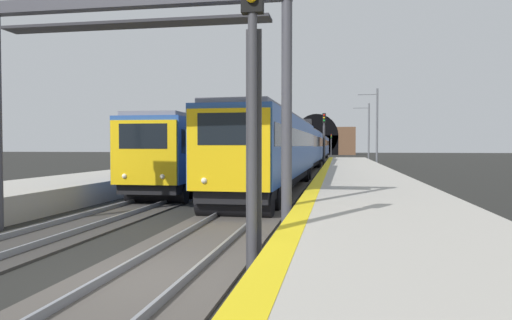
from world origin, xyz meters
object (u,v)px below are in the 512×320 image
object	(u,v)px
overhead_signal_gantry	(133,53)
catenary_mast_far	(368,133)
railway_signal_near	(253,104)
railway_signal_mid	(324,135)
catenary_mast_near	(377,128)
train_adjacent_platform	(236,149)
railway_signal_far	(331,143)
train_main_approaching	(309,147)

from	to	relation	value
overhead_signal_gantry	catenary_mast_far	bearing A→B (deg)	-10.59
railway_signal_near	railway_signal_mid	size ratio (longest dim) A/B	0.92
catenary_mast_near	catenary_mast_far	distance (m)	13.20
train_adjacent_platform	railway_signal_far	xyz separation A→B (m)	(72.92, -6.35, 0.89)
train_adjacent_platform	catenary_mast_far	world-z (taller)	catenary_mast_far
train_main_approaching	catenary_mast_near	size ratio (longest dim) A/B	9.59
railway_signal_far	catenary_mast_near	size ratio (longest dim) A/B	0.61
railway_signal_near	catenary_mast_near	world-z (taller)	catenary_mast_near
train_main_approaching	overhead_signal_gantry	size ratio (longest dim) A/B	9.14
train_main_approaching	railway_signal_far	bearing A→B (deg)	178.86
railway_signal_far	catenary_mast_far	world-z (taller)	catenary_mast_far
train_main_approaching	catenary_mast_far	bearing A→B (deg)	139.58
train_adjacent_platform	overhead_signal_gantry	size ratio (longest dim) A/B	4.21
train_main_approaching	catenary_mast_far	size ratio (longest dim) A/B	10.02
train_main_approaching	train_adjacent_platform	world-z (taller)	train_main_approaching
overhead_signal_gantry	catenary_mast_far	world-z (taller)	catenary_mast_far
train_main_approaching	railway_signal_mid	xyz separation A→B (m)	(-3.45, -1.89, 1.23)
overhead_signal_gantry	railway_signal_near	bearing A→B (deg)	-135.22
overhead_signal_gantry	catenary_mast_near	world-z (taller)	catenary_mast_near
train_adjacent_platform	railway_signal_near	size ratio (longest dim) A/B	6.70
railway_signal_near	train_adjacent_platform	bearing A→B (deg)	-167.12
train_adjacent_platform	catenary_mast_far	size ratio (longest dim) A/B	4.62
railway_signal_near	railway_signal_mid	world-z (taller)	railway_signal_mid
train_main_approaching	overhead_signal_gantry	distance (m)	43.00
train_main_approaching	railway_signal_mid	bearing A→B (deg)	29.54
railway_signal_far	catenary_mast_near	bearing A→B (deg)	5.33
train_main_approaching	train_adjacent_platform	size ratio (longest dim) A/B	2.17
overhead_signal_gantry	catenary_mast_far	distance (m)	52.12
train_main_approaching	railway_signal_near	world-z (taller)	railway_signal_near
train_adjacent_platform	catenary_mast_far	xyz separation A→B (m)	(27.59, -11.81, 1.90)
catenary_mast_near	overhead_signal_gantry	bearing A→B (deg)	165.86
railway_signal_near	railway_signal_far	size ratio (longest dim) A/B	1.08
railway_signal_far	railway_signal_near	bearing A→B (deg)	0.00
catenary_mast_near	catenary_mast_far	size ratio (longest dim) A/B	1.04
railway_signal_near	overhead_signal_gantry	size ratio (longest dim) A/B	0.63
train_main_approaching	catenary_mast_near	bearing A→B (deg)	57.51
railway_signal_mid	overhead_signal_gantry	bearing A→B (deg)	-5.97
railway_signal_far	overhead_signal_gantry	bearing A→B (deg)	-2.44
train_adjacent_platform	train_main_approaching	bearing A→B (deg)	165.59
railway_signal_near	railway_signal_mid	distance (m)	43.56
train_adjacent_platform	railway_signal_mid	size ratio (longest dim) A/B	6.18
train_main_approaching	railway_signal_far	world-z (taller)	railway_signal_far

